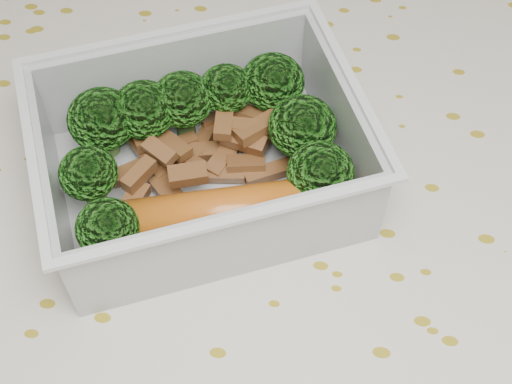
# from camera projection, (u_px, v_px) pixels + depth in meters

# --- Properties ---
(dining_table) EXTENTS (1.40, 0.90, 0.75)m
(dining_table) POSITION_uv_depth(u_px,v_px,m) (254.00, 279.00, 0.51)
(dining_table) COLOR brown
(dining_table) RESTS_ON ground
(tablecloth) EXTENTS (1.46, 0.96, 0.19)m
(tablecloth) POSITION_uv_depth(u_px,v_px,m) (254.00, 243.00, 0.46)
(tablecloth) COLOR beige
(tablecloth) RESTS_ON dining_table
(lunch_container) EXTENTS (0.23, 0.21, 0.07)m
(lunch_container) POSITION_uv_depth(u_px,v_px,m) (203.00, 163.00, 0.42)
(lunch_container) COLOR silver
(lunch_container) RESTS_ON tablecloth
(broccoli_florets) EXTENTS (0.17, 0.16, 0.05)m
(broccoli_florets) POSITION_uv_depth(u_px,v_px,m) (201.00, 129.00, 0.42)
(broccoli_florets) COLOR #608C3F
(broccoli_florets) RESTS_ON lunch_container
(meat_pile) EXTENTS (0.11, 0.10, 0.03)m
(meat_pile) POSITION_uv_depth(u_px,v_px,m) (206.00, 149.00, 0.44)
(meat_pile) COLOR brown
(meat_pile) RESTS_ON lunch_container
(sausage) EXTENTS (0.15, 0.06, 0.03)m
(sausage) POSITION_uv_depth(u_px,v_px,m) (227.00, 211.00, 0.40)
(sausage) COLOR #B15513
(sausage) RESTS_ON lunch_container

